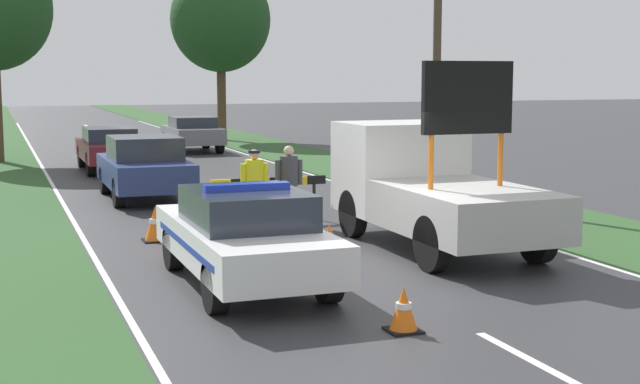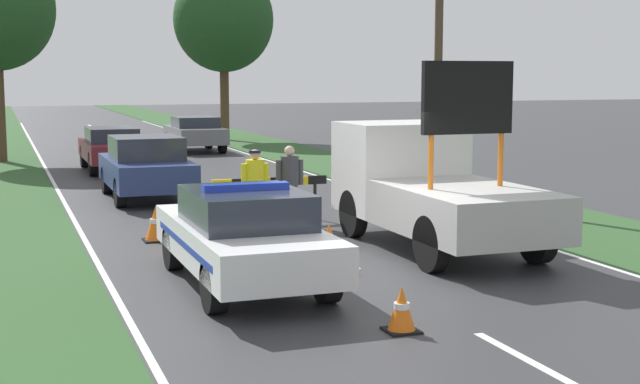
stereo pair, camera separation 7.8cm
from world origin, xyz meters
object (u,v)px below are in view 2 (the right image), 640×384
at_px(queued_car_suv_grey, 195,133).
at_px(work_truck, 429,186).
at_px(police_officer, 255,182).
at_px(queued_car_hatch_blue, 146,167).
at_px(pedestrian_civilian, 290,179).
at_px(traffic_cone_near_police, 329,246).
at_px(traffic_cone_near_truck, 402,309).
at_px(roadside_tree_near_left, 223,20).
at_px(road_barrier, 270,186).
at_px(traffic_cone_centre_front, 156,224).
at_px(police_car, 244,235).
at_px(queued_car_wagon_maroon, 112,147).
at_px(utility_pole, 438,61).

bearing_deg(queued_car_suv_grey, work_truck, 89.39).
bearing_deg(police_officer, queued_car_hatch_blue, -75.68).
xyz_separation_m(work_truck, pedestrian_civilian, (-1.70, 2.98, -0.12)).
height_order(police_officer, traffic_cone_near_police, police_officer).
height_order(queued_car_hatch_blue, queued_car_suv_grey, queued_car_hatch_blue).
bearing_deg(pedestrian_civilian, traffic_cone_near_police, -124.68).
relative_size(traffic_cone_near_truck, roadside_tree_near_left, 0.07).
relative_size(road_barrier, traffic_cone_centre_front, 3.78).
height_order(road_barrier, queued_car_hatch_blue, queued_car_hatch_blue).
height_order(police_car, road_barrier, police_car).
relative_size(work_truck, queued_car_wagon_maroon, 1.15).
height_order(police_car, traffic_cone_near_police, police_car).
bearing_deg(traffic_cone_near_truck, work_truck, 59.93).
xyz_separation_m(road_barrier, queued_car_wagon_maroon, (-1.90, 11.51, -0.02)).
relative_size(police_officer, utility_pole, 0.24).
bearing_deg(road_barrier, queued_car_suv_grey, 80.83).
relative_size(queued_car_wagon_maroon, queued_car_suv_grey, 1.15).
distance_m(police_car, traffic_cone_near_truck, 3.25).
relative_size(traffic_cone_near_truck, queued_car_hatch_blue, 0.13).
bearing_deg(traffic_cone_near_police, traffic_cone_near_truck, -96.94).
height_order(pedestrian_civilian, queued_car_wagon_maroon, pedestrian_civilian).
height_order(police_officer, traffic_cone_near_truck, police_officer).
bearing_deg(pedestrian_civilian, traffic_cone_near_truck, -123.57).
bearing_deg(queued_car_hatch_blue, work_truck, 116.04).
bearing_deg(police_car, traffic_cone_near_truck, -66.02).
bearing_deg(roadside_tree_near_left, police_officer, -102.49).
height_order(police_officer, utility_pole, utility_pole).
height_order(traffic_cone_near_police, traffic_cone_near_truck, traffic_cone_near_police).
bearing_deg(police_officer, roadside_tree_near_left, -103.01).
bearing_deg(pedestrian_civilian, queued_car_wagon_maroon, 74.91).
bearing_deg(traffic_cone_centre_front, road_barrier, 26.82).
relative_size(police_car, traffic_cone_centre_front, 6.96).
xyz_separation_m(police_car, queued_car_hatch_blue, (0.11, 9.81, 0.06)).
distance_m(work_truck, queued_car_wagon_maroon, 15.46).
bearing_deg(queued_car_wagon_maroon, roadside_tree_near_left, -119.59).
relative_size(police_car, queued_car_suv_grey, 1.17).
relative_size(traffic_cone_centre_front, traffic_cone_near_truck, 1.19).
xyz_separation_m(road_barrier, roadside_tree_near_left, (4.79, 23.28, 4.86)).
distance_m(police_car, pedestrian_civilian, 5.37).
bearing_deg(police_car, pedestrian_civilian, 67.63).
bearing_deg(queued_car_hatch_blue, queued_car_wagon_maroon, -89.98).
height_order(work_truck, traffic_cone_near_truck, work_truck).
bearing_deg(traffic_cone_near_police, work_truck, 26.22).
height_order(police_car, queued_car_hatch_blue, queued_car_hatch_blue).
bearing_deg(utility_pole, queued_car_suv_grey, 98.69).
distance_m(police_car, queued_car_suv_grey, 23.59).
relative_size(police_officer, queued_car_suv_grey, 0.41).
xyz_separation_m(work_truck, traffic_cone_near_truck, (-2.83, -4.89, -0.81)).
relative_size(police_car, pedestrian_civilian, 2.81).
bearing_deg(work_truck, police_officer, -46.09).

